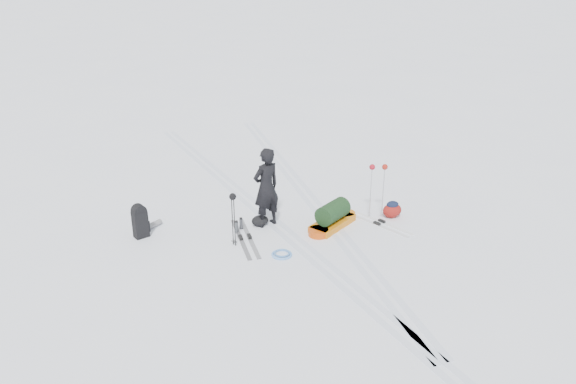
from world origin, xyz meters
The scene contains 14 objects.
ground centered at (0.00, 0.00, 0.00)m, with size 200.00×200.00×0.00m, color white.
snow_hill_backdrop centered at (62.69, 84.02, -69.02)m, with size 359.50×192.00×162.45m.
ski_tracks centered at (0.61, 0.88, 0.00)m, with size 3.38×17.97×0.01m.
skier centered at (-0.24, 0.65, 0.93)m, with size 0.68×0.45×1.87m, color black.
pulk_sled centered at (1.11, -0.05, 0.23)m, with size 1.60×1.14×0.60m.
expedition_rucksack centered at (-2.96, 1.27, 0.36)m, with size 0.73×0.68×0.78m.
ski_poles_black centered at (-1.25, 0.01, 0.99)m, with size 0.15×0.17×1.21m.
ski_poles_silver centered at (2.29, -0.01, 1.12)m, with size 0.40×0.25×1.34m.
touring_skis_grey centered at (-0.94, 0.20, 0.02)m, with size 0.57×1.97×0.07m.
touring_skis_white centered at (2.18, -0.36, 0.01)m, with size 0.83×1.77×0.07m.
rope_coil centered at (-0.49, -0.81, 0.03)m, with size 0.45×0.45×0.05m.
small_daypack centered at (2.65, -0.17, 0.20)m, with size 0.58×0.54×0.41m.
thermos_pair centered at (-0.93, 0.62, 0.14)m, with size 0.24×0.23×0.30m.
stuff_sack centered at (-0.39, 0.68, 0.12)m, with size 0.48×0.42×0.25m.
Camera 1 is at (-4.55, -10.23, 5.73)m, focal length 35.00 mm.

